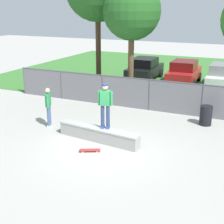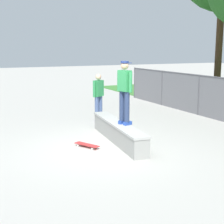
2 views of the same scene
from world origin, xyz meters
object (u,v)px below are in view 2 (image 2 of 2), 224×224
Objects in this scene: skateboard at (87,145)px; bystander at (99,95)px; skateboarder at (125,89)px; concrete_ledge at (118,132)px.

skateboard is 0.44× the size of bystander.
bystander is (-3.11, 0.52, -0.60)m from skateboarder.
skateboarder reaches higher than concrete_ledge.
skateboarder is (0.30, 0.06, 1.32)m from concrete_ledge.
bystander is at bearing 170.56° from skateboarder.
skateboarder reaches higher than skateboard.
skateboard is 3.56m from bystander.
skateboarder is at bearing -9.44° from bystander.
concrete_ledge is at bearing 99.96° from skateboard.
skateboard is (0.19, -1.08, -0.22)m from concrete_ledge.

